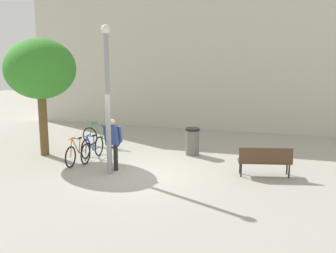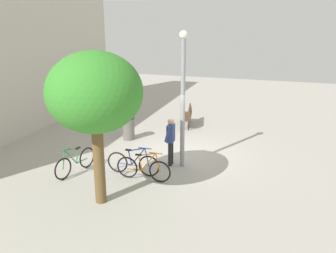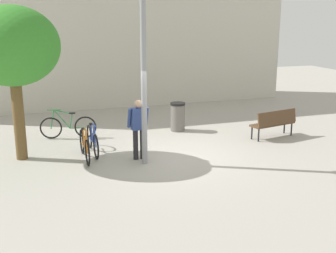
{
  "view_description": "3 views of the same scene",
  "coord_description": "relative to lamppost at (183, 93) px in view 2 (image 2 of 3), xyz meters",
  "views": [
    {
      "loc": [
        4.35,
        -12.12,
        4.14
      ],
      "look_at": [
        0.72,
        0.82,
        1.38
      ],
      "focal_mm": 46.01,
      "sensor_mm": 36.0,
      "label": 1
    },
    {
      "loc": [
        -11.97,
        -3.38,
        4.94
      ],
      "look_at": [
        -0.82,
        0.25,
        1.35
      ],
      "focal_mm": 38.38,
      "sensor_mm": 36.0,
      "label": 2
    },
    {
      "loc": [
        -3.77,
        -10.89,
        3.88
      ],
      "look_at": [
        -0.03,
        0.23,
        0.83
      ],
      "focal_mm": 45.82,
      "sensor_mm": 36.0,
      "label": 3
    }
  ],
  "objects": [
    {
      "name": "ground_plane",
      "position": [
        0.86,
        0.28,
        -2.56
      ],
      "size": [
        36.0,
        36.0,
        0.0
      ],
      "primitive_type": "plane",
      "color": "#A8A399"
    },
    {
      "name": "lamppost",
      "position": [
        0.0,
        0.0,
        0.0
      ],
      "size": [
        0.28,
        0.28,
        4.54
      ],
      "color": "gray",
      "rests_on": "ground_plane"
    },
    {
      "name": "person_by_lamppost",
      "position": [
        -0.05,
        0.4,
        -1.59
      ],
      "size": [
        0.61,
        0.31,
        1.67
      ],
      "color": "#232328",
      "rests_on": "ground_plane"
    },
    {
      "name": "park_bench",
      "position": [
        4.65,
        1.05,
        -2.01
      ],
      "size": [
        1.66,
        0.79,
        0.92
      ],
      "color": "#513823",
      "rests_on": "ground_plane"
    },
    {
      "name": "plaza_tree",
      "position": [
        -3.15,
        1.45,
        0.52
      ],
      "size": [
        2.48,
        2.48,
        4.16
      ],
      "color": "brown",
      "rests_on": "ground_plane"
    },
    {
      "name": "bicycle_orange",
      "position": [
        -1.49,
        0.83,
        -2.17
      ],
      "size": [
        0.08,
        1.81,
        0.97
      ],
      "color": "black",
      "rests_on": "ground_plane"
    },
    {
      "name": "bicycle_blue",
      "position": [
        -1.2,
        1.31,
        -2.17
      ],
      "size": [
        0.08,
        1.81,
        0.97
      ],
      "color": "black",
      "rests_on": "ground_plane"
    },
    {
      "name": "bicycle_green",
      "position": [
        -1.7,
        3.15,
        -2.17
      ],
      "size": [
        1.78,
        0.42,
        0.97
      ],
      "color": "black",
      "rests_on": "ground_plane"
    },
    {
      "name": "trash_bin",
      "position": [
        1.99,
        2.9,
        -2.06
      ],
      "size": [
        0.51,
        0.51,
        0.99
      ],
      "color": "#66605B",
      "rests_on": "ground_plane"
    }
  ]
}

